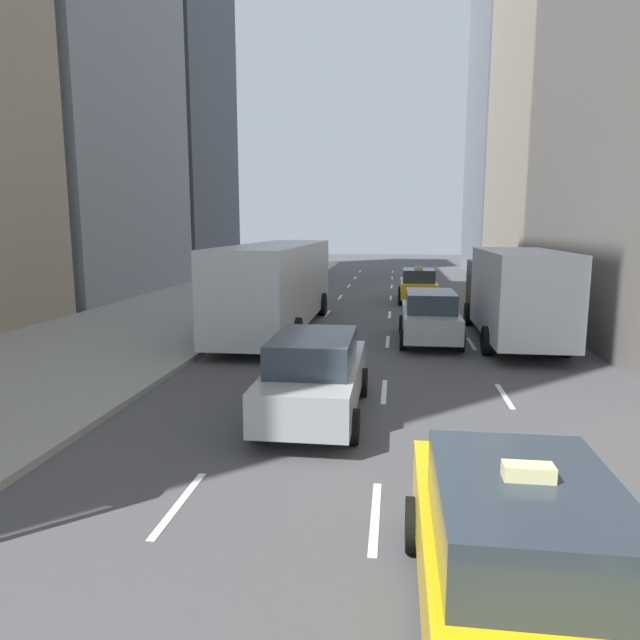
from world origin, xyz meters
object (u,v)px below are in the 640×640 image
Objects in this scene: taxi_lead at (418,285)px; sedan_silver_behind at (430,316)px; sedan_black_near at (315,374)px; city_bus at (278,283)px; taxi_second at (518,555)px; box_truck at (514,292)px.

taxi_lead is 0.92× the size of sedan_silver_behind.
city_bus is at bearing 105.93° from sedan_black_near.
taxi_second is 0.91× the size of sedan_black_near.
taxi_second is 0.38× the size of city_bus.
taxi_lead is 10.36m from sedan_silver_behind.
taxi_second is at bearing -70.73° from city_bus.
sedan_black_near is (-2.80, 6.20, 0.02)m from taxi_second.
taxi_second is at bearing -65.70° from sedan_black_near.
city_bus is at bearing 170.88° from box_truck.
sedan_black_near is 0.42× the size of city_bus.
taxi_second is 6.80m from sedan_black_near.
city_bus is 1.38× the size of box_truck.
box_truck is (8.41, -1.35, -0.08)m from city_bus.
taxi_second is 0.52× the size of box_truck.
box_truck reaches higher than sedan_black_near.
taxi_second reaches higher than sedan_black_near.
box_truck reaches higher than sedan_silver_behind.
sedan_black_near is at bearing -98.61° from taxi_lead.
taxi_second is 17.03m from city_bus.
taxi_lead is 0.38× the size of city_bus.
taxi_lead is at bearing 81.39° from sedan_black_near.
taxi_second is 14.33m from sedan_silver_behind.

